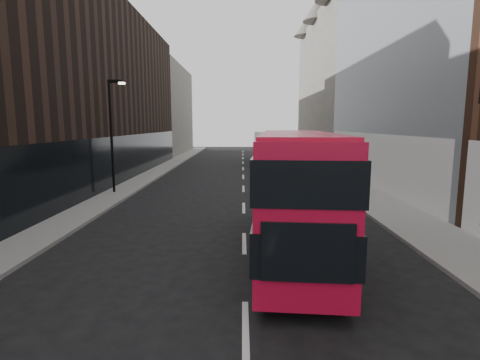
{
  "coord_description": "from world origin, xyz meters",
  "views": [
    {
      "loc": [
        -0.07,
        -5.56,
        4.41
      ],
      "look_at": [
        -0.15,
        7.32,
        2.5
      ],
      "focal_mm": 28.0,
      "sensor_mm": 36.0,
      "label": 1
    }
  ],
  "objects_px": {
    "car_a": "(286,184)",
    "car_c": "(277,164)",
    "grey_bus": "(268,147)",
    "red_bus": "(295,187)",
    "car_b": "(293,175)",
    "street_lamp": "(112,128)"
  },
  "relations": [
    {
      "from": "street_lamp",
      "to": "red_bus",
      "type": "relative_size",
      "value": 0.67
    },
    {
      "from": "grey_bus",
      "to": "street_lamp",
      "type": "bearing_deg",
      "value": -121.05
    },
    {
      "from": "street_lamp",
      "to": "car_b",
      "type": "height_order",
      "value": "street_lamp"
    },
    {
      "from": "grey_bus",
      "to": "car_b",
      "type": "xyz_separation_m",
      "value": [
        0.92,
        -15.26,
        -1.23
      ]
    },
    {
      "from": "red_bus",
      "to": "grey_bus",
      "type": "bearing_deg",
      "value": 92.96
    },
    {
      "from": "red_bus",
      "to": "car_b",
      "type": "xyz_separation_m",
      "value": [
        2.0,
        15.12,
        -1.65
      ]
    },
    {
      "from": "red_bus",
      "to": "grey_bus",
      "type": "distance_m",
      "value": 30.41
    },
    {
      "from": "street_lamp",
      "to": "car_c",
      "type": "relative_size",
      "value": 1.56
    },
    {
      "from": "red_bus",
      "to": "street_lamp",
      "type": "bearing_deg",
      "value": 137.31
    },
    {
      "from": "car_a",
      "to": "street_lamp",
      "type": "bearing_deg",
      "value": 177.95
    },
    {
      "from": "grey_bus",
      "to": "car_c",
      "type": "relative_size",
      "value": 2.44
    },
    {
      "from": "car_a",
      "to": "car_c",
      "type": "height_order",
      "value": "car_c"
    },
    {
      "from": "street_lamp",
      "to": "car_b",
      "type": "bearing_deg",
      "value": 19.28
    },
    {
      "from": "grey_bus",
      "to": "red_bus",
      "type": "bearing_deg",
      "value": -93.51
    },
    {
      "from": "street_lamp",
      "to": "car_a",
      "type": "height_order",
      "value": "street_lamp"
    },
    {
      "from": "grey_bus",
      "to": "car_c",
      "type": "height_order",
      "value": "grey_bus"
    },
    {
      "from": "street_lamp",
      "to": "grey_bus",
      "type": "height_order",
      "value": "street_lamp"
    },
    {
      "from": "car_a",
      "to": "car_b",
      "type": "height_order",
      "value": "car_b"
    },
    {
      "from": "grey_bus",
      "to": "car_a",
      "type": "height_order",
      "value": "grey_bus"
    },
    {
      "from": "grey_bus",
      "to": "car_b",
      "type": "distance_m",
      "value": 15.34
    },
    {
      "from": "red_bus",
      "to": "car_c",
      "type": "xyz_separation_m",
      "value": [
        1.58,
        23.43,
        -1.65
      ]
    },
    {
      "from": "car_a",
      "to": "car_c",
      "type": "distance_m",
      "value": 12.35
    }
  ]
}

